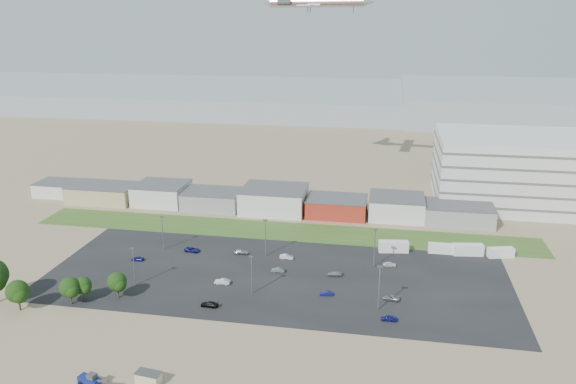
% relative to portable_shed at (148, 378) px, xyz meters
% --- Properties ---
extents(ground, '(700.00, 700.00, 0.00)m').
position_rel_portable_shed_xyz_m(ground, '(9.10, 28.69, -1.18)').
color(ground, '#7E6E50').
rests_on(ground, ground).
extents(parking_lot, '(120.00, 50.00, 0.01)m').
position_rel_portable_shed_xyz_m(parking_lot, '(14.10, 48.69, -1.18)').
color(parking_lot, black).
rests_on(parking_lot, ground).
extents(grass_strip, '(160.00, 16.00, 0.02)m').
position_rel_portable_shed_xyz_m(grass_strip, '(9.10, 80.69, -1.17)').
color(grass_strip, '#35541F').
rests_on(grass_strip, ground).
extents(hills_backdrop, '(700.00, 200.00, 9.00)m').
position_rel_portable_shed_xyz_m(hills_backdrop, '(49.10, 343.69, 3.32)').
color(hills_backdrop, gray).
rests_on(hills_backdrop, ground).
extents(building_row, '(170.00, 20.00, 8.00)m').
position_rel_portable_shed_xyz_m(building_row, '(-7.90, 99.69, 2.82)').
color(building_row, silver).
rests_on(building_row, ground).
extents(parking_garage, '(80.00, 40.00, 25.00)m').
position_rel_portable_shed_xyz_m(parking_garage, '(99.10, 123.69, 11.32)').
color(parking_garage, silver).
rests_on(parking_garage, ground).
extents(portable_shed, '(4.96, 3.00, 2.36)m').
position_rel_portable_shed_xyz_m(portable_shed, '(0.00, 0.00, 0.00)').
color(portable_shed, beige).
rests_on(portable_shed, ground).
extents(telehandler, '(7.21, 4.04, 2.85)m').
position_rel_portable_shed_xyz_m(telehandler, '(-10.30, -2.68, 0.24)').
color(telehandler, navy).
rests_on(telehandler, ground).
extents(box_trailer_a, '(8.77, 3.84, 3.18)m').
position_rel_portable_shed_xyz_m(box_trailer_a, '(44.27, 70.30, 0.41)').
color(box_trailer_a, silver).
rests_on(box_trailer_a, ground).
extents(box_trailer_b, '(7.29, 2.31, 2.73)m').
position_rel_portable_shed_xyz_m(box_trailer_b, '(57.75, 71.83, 0.18)').
color(box_trailer_b, silver).
rests_on(box_trailer_b, ground).
extents(box_trailer_c, '(8.64, 3.71, 3.14)m').
position_rel_portable_shed_xyz_m(box_trailer_c, '(65.17, 71.79, 0.39)').
color(box_trailer_c, silver).
rests_on(box_trailer_c, ground).
extents(box_trailer_d, '(7.65, 4.11, 2.74)m').
position_rel_portable_shed_xyz_m(box_trailer_d, '(74.03, 71.83, 0.19)').
color(box_trailer_d, silver).
rests_on(box_trailer_d, ground).
extents(tree_left, '(5.58, 5.58, 8.37)m').
position_rel_portable_shed_xyz_m(tree_left, '(-40.51, 20.36, 3.00)').
color(tree_left, black).
rests_on(tree_left, ground).
extents(tree_mid, '(5.10, 5.10, 7.65)m').
position_rel_portable_shed_xyz_m(tree_mid, '(-30.41, 25.12, 2.64)').
color(tree_mid, black).
rests_on(tree_mid, ground).
extents(tree_right, '(4.51, 4.51, 6.76)m').
position_rel_portable_shed_xyz_m(tree_right, '(-28.43, 27.42, 2.20)').
color(tree_right, black).
rests_on(tree_right, ground).
extents(tree_near, '(4.98, 4.98, 7.47)m').
position_rel_portable_shed_xyz_m(tree_near, '(-20.95, 29.98, 2.55)').
color(tree_near, black).
rests_on(tree_near, ground).
extents(lightpole_front_l, '(1.19, 0.49, 10.10)m').
position_rel_portable_shed_xyz_m(lightpole_front_l, '(-19.81, 37.04, 3.87)').
color(lightpole_front_l, slate).
rests_on(lightpole_front_l, ground).
extents(lightpole_front_m, '(1.16, 0.48, 9.86)m').
position_rel_portable_shed_xyz_m(lightpole_front_m, '(10.28, 37.94, 3.75)').
color(lightpole_front_m, slate).
rests_on(lightpole_front_m, ground).
extents(lightpole_front_r, '(1.29, 0.54, 10.95)m').
position_rel_portable_shed_xyz_m(lightpole_front_r, '(40.87, 35.37, 4.29)').
color(lightpole_front_r, slate).
rests_on(lightpole_front_r, ground).
extents(lightpole_back_l, '(1.20, 0.50, 10.23)m').
position_rel_portable_shed_xyz_m(lightpole_back_l, '(-21.56, 59.78, 3.93)').
color(lightpole_back_l, slate).
rests_on(lightpole_back_l, ground).
extents(lightpole_back_m, '(1.29, 0.54, 10.95)m').
position_rel_portable_shed_xyz_m(lightpole_back_m, '(8.70, 60.55, 4.29)').
color(lightpole_back_m, slate).
rests_on(lightpole_back_m, ground).
extents(lightpole_back_r, '(1.29, 0.54, 11.00)m').
position_rel_portable_shed_xyz_m(lightpole_back_r, '(39.06, 58.62, 4.32)').
color(lightpole_back_r, slate).
rests_on(lightpole_back_r, ground).
extents(airliner, '(47.08, 34.90, 12.95)m').
position_rel_portable_shed_xyz_m(airliner, '(12.11, 136.76, 68.82)').
color(airliner, silver).
extents(parked_car_0, '(4.27, 2.28, 1.14)m').
position_rel_portable_shed_xyz_m(parked_car_0, '(43.75, 40.57, -0.61)').
color(parked_car_0, '#A5A5AA').
rests_on(parked_car_0, ground).
extents(parked_car_1, '(3.43, 1.56, 1.09)m').
position_rel_portable_shed_xyz_m(parked_car_1, '(28.26, 40.19, -0.64)').
color(parked_car_1, navy).
rests_on(parked_car_1, ground).
extents(parked_car_2, '(3.60, 1.50, 1.22)m').
position_rel_portable_shed_xyz_m(parked_car_2, '(43.39, 30.84, -0.57)').
color(parked_car_2, navy).
rests_on(parked_car_2, ground).
extents(parked_car_3, '(4.33, 2.04, 1.22)m').
position_rel_portable_shed_xyz_m(parked_car_3, '(2.04, 29.74, -0.57)').
color(parked_car_3, black).
rests_on(parked_car_3, ground).
extents(parked_car_4, '(4.01, 1.45, 1.31)m').
position_rel_portable_shed_xyz_m(parked_car_4, '(1.60, 41.58, -0.53)').
color(parked_car_4, silver).
rests_on(parked_car_4, ground).
extents(parked_car_5, '(3.48, 1.49, 1.17)m').
position_rel_portable_shed_xyz_m(parked_car_5, '(-25.74, 51.16, -0.59)').
color(parked_car_5, navy).
rests_on(parked_car_5, ground).
extents(parked_car_6, '(4.33, 1.94, 1.23)m').
position_rel_portable_shed_xyz_m(parked_car_6, '(1.53, 60.69, -0.56)').
color(parked_car_6, '#A5A5AA').
rests_on(parked_car_6, ground).
extents(parked_car_7, '(3.64, 1.42, 1.18)m').
position_rel_portable_shed_xyz_m(parked_car_7, '(14.15, 50.95, -0.59)').
color(parked_car_7, '#595B5E').
rests_on(parked_car_7, ground).
extents(parked_car_8, '(3.75, 1.88, 1.23)m').
position_rel_portable_shed_xyz_m(parked_car_8, '(43.31, 59.89, -0.57)').
color(parked_car_8, silver).
rests_on(parked_car_8, ground).
extents(parked_car_9, '(4.66, 2.53, 1.24)m').
position_rel_portable_shed_xyz_m(parked_car_9, '(-12.88, 59.77, -0.56)').
color(parked_car_9, navy).
rests_on(parked_car_9, ground).
extents(parked_car_11, '(3.87, 1.41, 1.27)m').
position_rel_portable_shed_xyz_m(parked_car_11, '(14.87, 59.75, -0.55)').
color(parked_car_11, silver).
rests_on(parked_car_11, ground).
extents(parked_car_12, '(4.06, 1.93, 1.14)m').
position_rel_portable_shed_xyz_m(parked_car_12, '(29.06, 51.30, -0.61)').
color(parked_car_12, '#A5A5AA').
rests_on(parked_car_12, ground).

